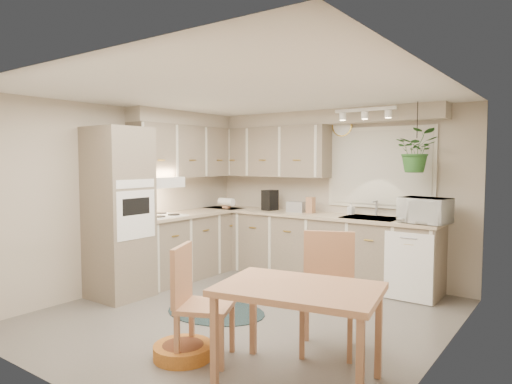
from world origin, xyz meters
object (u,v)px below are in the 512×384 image
(chair_left, at_px, (205,303))
(microwave, at_px, (425,208))
(braided_rug, at_px, (216,312))
(chair_back, at_px, (327,293))
(dining_table, at_px, (298,335))
(pet_bed, at_px, (183,351))

(chair_left, xyz_separation_m, microwave, (1.02, 2.79, 0.64))
(chair_left, relative_size, braided_rug, 0.86)
(chair_back, xyz_separation_m, microwave, (0.26, 2.03, 0.61))
(dining_table, xyz_separation_m, braided_rug, (-1.57, 0.86, -0.37))
(chair_back, xyz_separation_m, pet_bed, (-0.94, -0.85, -0.46))
(braided_rug, bearing_deg, chair_left, -53.16)
(chair_left, bearing_deg, chair_back, 109.31)
(dining_table, relative_size, braided_rug, 1.05)
(chair_back, height_order, microwave, microwave)
(dining_table, distance_m, braided_rug, 1.83)
(dining_table, relative_size, chair_back, 1.15)
(dining_table, height_order, chair_back, chair_back)
(chair_left, bearing_deg, braided_rug, -168.49)
(braided_rug, height_order, pet_bed, pet_bed)
(pet_bed, relative_size, microwave, 0.91)
(chair_back, relative_size, braided_rug, 0.91)
(pet_bed, xyz_separation_m, microwave, (1.19, 2.88, 1.07))
(chair_back, relative_size, microwave, 1.87)
(chair_left, height_order, microwave, microwave)
(pet_bed, distance_m, microwave, 3.30)
(chair_left, relative_size, pet_bed, 1.92)
(chair_back, relative_size, pet_bed, 2.05)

